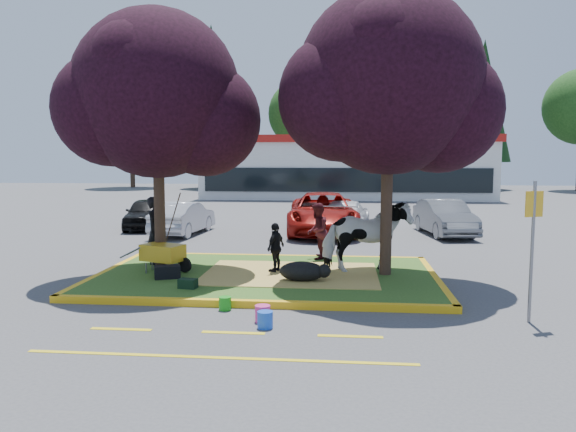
# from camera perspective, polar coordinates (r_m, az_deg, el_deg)

# --- Properties ---
(ground) EXTENTS (90.00, 90.00, 0.00)m
(ground) POSITION_cam_1_polar(r_m,az_deg,el_deg) (13.90, -2.20, -6.45)
(ground) COLOR #424244
(ground) RESTS_ON ground
(median_island) EXTENTS (8.00, 5.00, 0.15)m
(median_island) POSITION_cam_1_polar(r_m,az_deg,el_deg) (13.88, -2.20, -6.14)
(median_island) COLOR #31551A
(median_island) RESTS_ON ground
(curb_near) EXTENTS (8.30, 0.16, 0.15)m
(curb_near) POSITION_cam_1_polar(r_m,az_deg,el_deg) (11.40, -3.98, -8.90)
(curb_near) COLOR yellow
(curb_near) RESTS_ON ground
(curb_far) EXTENTS (8.30, 0.16, 0.15)m
(curb_far) POSITION_cam_1_polar(r_m,az_deg,el_deg) (16.39, -0.97, -4.23)
(curb_far) COLOR yellow
(curb_far) RESTS_ON ground
(curb_left) EXTENTS (0.16, 5.30, 0.15)m
(curb_left) POSITION_cam_1_polar(r_m,az_deg,el_deg) (14.98, -17.92, -5.53)
(curb_left) COLOR yellow
(curb_left) RESTS_ON ground
(curb_right) EXTENTS (0.16, 5.30, 0.15)m
(curb_right) POSITION_cam_1_polar(r_m,az_deg,el_deg) (13.94, 14.77, -6.30)
(curb_right) COLOR yellow
(curb_right) RESTS_ON ground
(straw_bedding) EXTENTS (4.20, 3.00, 0.01)m
(straw_bedding) POSITION_cam_1_polar(r_m,az_deg,el_deg) (13.80, 0.28, -5.88)
(straw_bedding) COLOR #CAB453
(straw_bedding) RESTS_ON median_island
(tree_purple_left) EXTENTS (5.06, 4.20, 6.51)m
(tree_purple_left) POSITION_cam_1_polar(r_m,az_deg,el_deg) (14.63, -13.12, 11.21)
(tree_purple_left) COLOR black
(tree_purple_left) RESTS_ON median_island
(tree_purple_right) EXTENTS (5.30, 4.40, 6.82)m
(tree_purple_right) POSITION_cam_1_polar(r_m,az_deg,el_deg) (13.74, 10.29, 12.45)
(tree_purple_right) COLOR black
(tree_purple_right) RESTS_ON median_island
(fire_lane_stripe_a) EXTENTS (1.10, 0.12, 0.01)m
(fire_lane_stripe_a) POSITION_cam_1_polar(r_m,az_deg,el_deg) (10.46, -16.59, -10.96)
(fire_lane_stripe_a) COLOR yellow
(fire_lane_stripe_a) RESTS_ON ground
(fire_lane_stripe_b) EXTENTS (1.10, 0.12, 0.01)m
(fire_lane_stripe_b) POSITION_cam_1_polar(r_m,az_deg,el_deg) (9.90, -5.57, -11.72)
(fire_lane_stripe_b) COLOR yellow
(fire_lane_stripe_b) RESTS_ON ground
(fire_lane_stripe_c) EXTENTS (1.10, 0.12, 0.01)m
(fire_lane_stripe_c) POSITION_cam_1_polar(r_m,az_deg,el_deg) (9.72, 6.34, -12.06)
(fire_lane_stripe_c) COLOR yellow
(fire_lane_stripe_c) RESTS_ON ground
(fire_lane_long) EXTENTS (6.00, 0.10, 0.01)m
(fire_lane_long) POSITION_cam_1_polar(r_m,az_deg,el_deg) (8.79, -7.14, -14.09)
(fire_lane_long) COLOR yellow
(fire_lane_long) RESTS_ON ground
(retail_building) EXTENTS (20.40, 8.40, 4.40)m
(retail_building) POSITION_cam_1_polar(r_m,az_deg,el_deg) (41.42, 5.85, 5.08)
(retail_building) COLOR silver
(retail_building) RESTS_ON ground
(treeline) EXTENTS (46.58, 7.80, 14.63)m
(treeline) POSITION_cam_1_polar(r_m,az_deg,el_deg) (51.26, 5.01, 11.43)
(treeline) COLOR black
(treeline) RESTS_ON ground
(cow) EXTENTS (2.28, 1.46, 1.78)m
(cow) POSITION_cam_1_polar(r_m,az_deg,el_deg) (13.96, 7.95, -2.10)
(cow) COLOR silver
(cow) RESTS_ON median_island
(calf) EXTENTS (1.11, 0.71, 0.46)m
(calf) POSITION_cam_1_polar(r_m,az_deg,el_deg) (12.98, 1.43, -5.64)
(calf) COLOR black
(calf) RESTS_ON median_island
(handler) EXTENTS (0.54, 0.72, 1.80)m
(handler) POSITION_cam_1_polar(r_m,az_deg,el_deg) (15.37, -13.28, -1.42)
(handler) COLOR black
(handler) RESTS_ON median_island
(visitor_a) EXTENTS (0.67, 0.82, 1.56)m
(visitor_a) POSITION_cam_1_polar(r_m,az_deg,el_deg) (15.67, 2.98, -1.54)
(visitor_a) COLOR #43131A
(visitor_a) RESTS_ON median_island
(visitor_b) EXTENTS (0.56, 0.78, 1.23)m
(visitor_b) POSITION_cam_1_polar(r_m,az_deg,el_deg) (13.92, -1.25, -3.22)
(visitor_b) COLOR black
(visitor_b) RESTS_ON median_island
(wheelbarrow) EXTENTS (1.81, 0.93, 0.69)m
(wheelbarrow) POSITION_cam_1_polar(r_m,az_deg,el_deg) (14.30, -12.56, -3.69)
(wheelbarrow) COLOR black
(wheelbarrow) RESTS_ON median_island
(gear_bag_dark) EXTENTS (0.67, 0.52, 0.30)m
(gear_bag_dark) POSITION_cam_1_polar(r_m,az_deg,el_deg) (13.59, -12.16, -5.58)
(gear_bag_dark) COLOR black
(gear_bag_dark) RESTS_ON median_island
(gear_bag_green) EXTENTS (0.43, 0.31, 0.21)m
(gear_bag_green) POSITION_cam_1_polar(r_m,az_deg,el_deg) (12.52, -10.14, -6.77)
(gear_bag_green) COLOR black
(gear_bag_green) RESTS_ON median_island
(sign_post) EXTENTS (0.35, 0.16, 2.59)m
(sign_post) POSITION_cam_1_polar(r_m,az_deg,el_deg) (11.02, 23.61, -1.83)
(sign_post) COLOR slate
(sign_post) RESTS_ON ground
(bucket_green) EXTENTS (0.27, 0.27, 0.26)m
(bucket_green) POSITION_cam_1_polar(r_m,az_deg,el_deg) (11.26, -6.41, -8.82)
(bucket_green) COLOR #1A9B17
(bucket_green) RESTS_ON ground
(bucket_pink) EXTENTS (0.31, 0.31, 0.31)m
(bucket_pink) POSITION_cam_1_polar(r_m,az_deg,el_deg) (10.43, -2.59, -9.88)
(bucket_pink) COLOR #EA348B
(bucket_pink) RESTS_ON ground
(bucket_blue) EXTENTS (0.37, 0.37, 0.30)m
(bucket_blue) POSITION_cam_1_polar(r_m,az_deg,el_deg) (10.08, -2.34, -10.48)
(bucket_blue) COLOR blue
(bucket_blue) RESTS_ON ground
(car_black) EXTENTS (2.12, 3.92, 1.26)m
(car_black) POSITION_cam_1_polar(r_m,az_deg,el_deg) (24.03, -14.20, 0.26)
(car_black) COLOR black
(car_black) RESTS_ON ground
(car_silver) EXTENTS (1.68, 3.94, 1.26)m
(car_silver) POSITION_cam_1_polar(r_m,az_deg,el_deg) (21.97, -10.61, -0.20)
(car_silver) COLOR #B0B2B9
(car_silver) RESTS_ON ground
(car_red) EXTENTS (2.89, 5.81, 1.58)m
(car_red) POSITION_cam_1_polar(r_m,az_deg,el_deg) (21.88, 3.57, 0.29)
(car_red) COLOR maroon
(car_red) RESTS_ON ground
(car_white) EXTENTS (2.22, 4.42, 1.23)m
(car_white) POSITION_cam_1_polar(r_m,az_deg,el_deg) (22.80, 5.84, 0.06)
(car_white) COLOR silver
(car_white) RESTS_ON ground
(car_grey) EXTENTS (1.99, 4.24, 1.34)m
(car_grey) POSITION_cam_1_polar(r_m,az_deg,el_deg) (22.20, 15.63, -0.16)
(car_grey) COLOR slate
(car_grey) RESTS_ON ground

